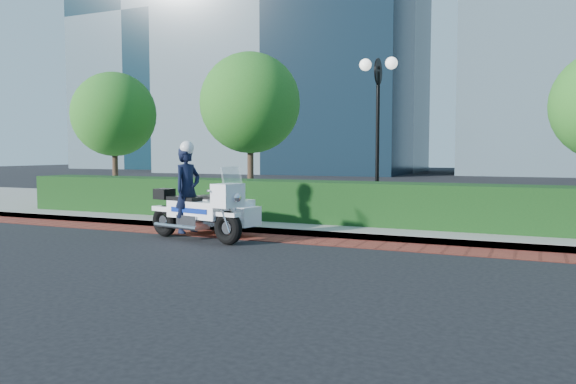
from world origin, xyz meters
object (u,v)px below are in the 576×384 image
at_px(tree_a, 114,114).
at_px(tree_b, 250,103).
at_px(police_motorcycle, 204,205).
at_px(lamppost, 378,111).

xyz_separation_m(tree_a, tree_b, (5.50, 0.00, 0.21)).
bearing_deg(tree_b, police_motorcycle, -72.41).
distance_m(lamppost, police_motorcycle, 5.54).
distance_m(tree_a, tree_b, 5.50).
xyz_separation_m(lamppost, police_motorcycle, (-2.73, -4.28, -2.23)).
xyz_separation_m(lamppost, tree_a, (-10.00, 1.30, 0.26)).
relative_size(tree_a, police_motorcycle, 1.77).
distance_m(lamppost, tree_a, 10.09).
bearing_deg(tree_b, tree_a, 180.00).
xyz_separation_m(lamppost, tree_b, (-4.50, 1.30, 0.48)).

